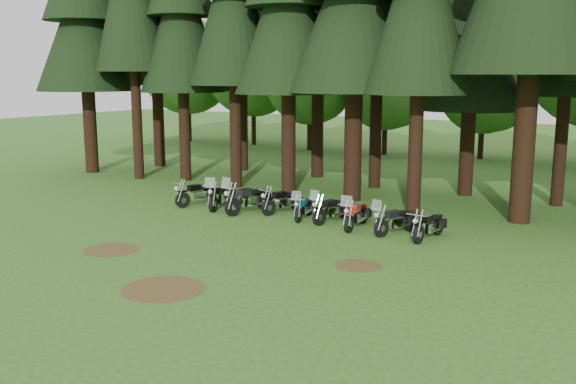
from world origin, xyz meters
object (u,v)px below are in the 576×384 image
motorcycle_1 (221,197)px  motorcycle_8 (429,227)px  motorcycle_4 (304,208)px  motorcycle_3 (283,202)px  motorcycle_7 (396,221)px  motorcycle_5 (332,210)px  motorcycle_6 (356,216)px  motorcycle_0 (199,195)px  motorcycle_2 (249,200)px

motorcycle_1 → motorcycle_8: (9.12, -0.47, -0.05)m
motorcycle_4 → motorcycle_8: bearing=-17.6°
motorcycle_3 → motorcycle_7: (5.19, -0.93, 0.00)m
motorcycle_5 → motorcycle_8: bearing=5.2°
motorcycle_6 → motorcycle_8: (2.77, -0.19, -0.02)m
motorcycle_0 → motorcycle_2: motorcycle_2 is taller
motorcycle_2 → motorcycle_5: bearing=17.3°
motorcycle_2 → motorcycle_7: size_ratio=1.19×
motorcycle_8 → motorcycle_5: bearing=178.6°
motorcycle_7 → motorcycle_5: bearing=-170.1°
motorcycle_0 → motorcycle_4: motorcycle_4 is taller
motorcycle_4 → motorcycle_6: bearing=-19.7°
motorcycle_6 → motorcycle_5: bearing=156.9°
motorcycle_3 → motorcycle_7: 5.27m
motorcycle_0 → motorcycle_6: 7.52m
motorcycle_2 → motorcycle_7: (6.39, -0.23, -0.08)m
motorcycle_0 → motorcycle_1: motorcycle_1 is taller
motorcycle_0 → motorcycle_1: 1.16m
motorcycle_3 → motorcycle_8: bearing=8.3°
motorcycle_0 → motorcycle_7: bearing=16.6°
motorcycle_0 → motorcycle_8: bearing=16.2°
motorcycle_2 → motorcycle_7: bearing=11.3°
motorcycle_6 → motorcycle_4: bearing=167.8°
motorcycle_0 → motorcycle_6: size_ratio=0.98×
motorcycle_7 → motorcycle_2: bearing=-162.1°
motorcycle_1 → motorcycle_4: bearing=-13.7°
motorcycle_7 → motorcycle_8: size_ratio=0.99×
motorcycle_3 → motorcycle_5: (2.45, -0.45, 0.01)m
motorcycle_0 → motorcycle_1: (1.16, 0.02, 0.03)m
motorcycle_4 → motorcycle_8: 5.18m
motorcycle_5 → motorcycle_6: (1.19, -0.40, 0.01)m
motorcycle_0 → motorcycle_4: (5.13, 0.06, -0.04)m
motorcycle_5 → motorcycle_6: size_ratio=0.98×
motorcycle_5 → motorcycle_8: motorcycle_5 is taller
motorcycle_1 → motorcycle_8: bearing=-17.2°
motorcycle_1 → motorcycle_3: motorcycle_1 is taller
motorcycle_2 → motorcycle_6: bearing=11.6°
motorcycle_0 → motorcycle_4: size_ratio=1.08×
motorcycle_3 → motorcycle_5: 2.49m
motorcycle_6 → motorcycle_8: bearing=-8.3°
motorcycle_5 → motorcycle_2: bearing=-162.4°
motorcycle_8 → motorcycle_6: bearing=-176.8°
motorcycle_2 → motorcycle_8: 7.62m
motorcycle_7 → motorcycle_3: bearing=-170.3°
motorcycle_3 → motorcycle_6: (3.64, -0.85, 0.01)m
motorcycle_4 → motorcycle_5: (1.19, 0.08, 0.04)m
motorcycle_3 → motorcycle_5: size_ratio=0.97×
motorcycle_0 → motorcycle_5: bearing=20.0°
motorcycle_6 → motorcycle_2: bearing=173.9°
motorcycle_3 → motorcycle_8: motorcycle_3 is taller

